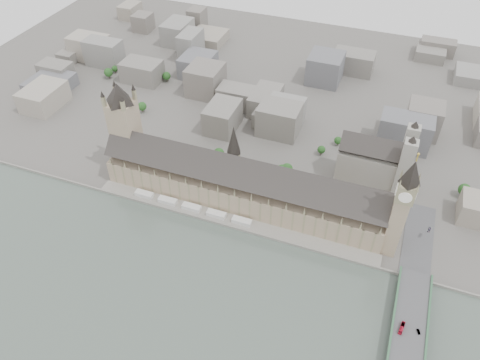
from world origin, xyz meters
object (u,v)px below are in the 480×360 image
(victoria_tower, at_px, (125,125))
(westminster_bridge, at_px, (405,355))
(car_silver, at_px, (419,332))
(red_bus_north, at_px, (402,328))
(palace_of_westminster, at_px, (242,185))
(car_approach, at_px, (429,230))
(westminster_abbey, at_px, (376,161))
(elizabeth_tower, at_px, (403,203))

(victoria_tower, bearing_deg, westminster_bridge, -21.78)
(car_silver, bearing_deg, westminster_bridge, -130.73)
(red_bus_north, bearing_deg, palace_of_westminster, 158.70)
(car_approach, bearing_deg, victoria_tower, -166.30)
(car_silver, bearing_deg, car_approach, 67.47)
(victoria_tower, relative_size, red_bus_north, 9.30)
(victoria_tower, height_order, westminster_abbey, victoria_tower)
(elizabeth_tower, xyz_separation_m, westminster_abbey, (-27.08, 87.00, -33.01))
(car_silver, bearing_deg, red_bus_north, 165.67)
(westminster_bridge, height_order, westminster_abbey, westminster_abbey)
(victoria_tower, height_order, car_approach, victoria_tower)
(palace_of_westminster, height_order, car_silver, palace_of_westminster)
(palace_of_westminster, xyz_separation_m, westminster_abbey, (110.92, 75.30, 2.38))
(palace_of_westminster, relative_size, victoria_tower, 2.65)
(westminster_bridge, distance_m, car_silver, 19.96)
(westminster_bridge, height_order, car_silver, car_silver)
(elizabeth_tower, bearing_deg, westminster_bridge, -75.89)
(car_approach, bearing_deg, elizabeth_tower, -126.66)
(elizabeth_tower, distance_m, car_approach, 61.86)
(elizabeth_tower, distance_m, red_bus_north, 93.44)
(palace_of_westminster, distance_m, westminster_abbey, 134.09)
(palace_of_westminster, xyz_separation_m, red_bus_north, (156.33, -90.74, -10.96))
(palace_of_westminster, distance_m, elizabeth_tower, 142.94)
(westminster_bridge, relative_size, car_silver, 75.84)
(car_approach, bearing_deg, red_bus_north, -84.39)
(victoria_tower, xyz_separation_m, red_bus_north, (278.33, -97.04, -43.46))
(elizabeth_tower, bearing_deg, victoria_tower, 176.04)
(victoria_tower, xyz_separation_m, westminster_bridge, (284.00, -113.50, -50.08))
(victoria_tower, distance_m, westminster_abbey, 244.79)
(palace_of_westminster, height_order, elizabeth_tower, elizabeth_tower)
(victoria_tower, xyz_separation_m, car_approach, (290.18, 8.55, -44.13))
(palace_of_westminster, distance_m, westminster_bridge, 195.05)
(palace_of_westminster, xyz_separation_m, elizabeth_tower, (138.00, -11.70, 35.38))
(victoria_tower, xyz_separation_m, westminster_abbey, (232.92, 69.00, -30.12))
(westminster_abbey, relative_size, car_silver, 15.87)
(victoria_tower, height_order, car_silver, victoria_tower)
(westminster_bridge, relative_size, red_bus_north, 30.24)
(elizabeth_tower, xyz_separation_m, car_silver, (29.99, -77.38, -47.13))
(palace_of_westminster, relative_size, westminster_abbey, 3.90)
(elizabeth_tower, distance_m, car_silver, 95.44)
(elizabeth_tower, xyz_separation_m, westminster_bridge, (24.00, -95.50, -52.96))
(victoria_tower, height_order, westminster_bridge, victoria_tower)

